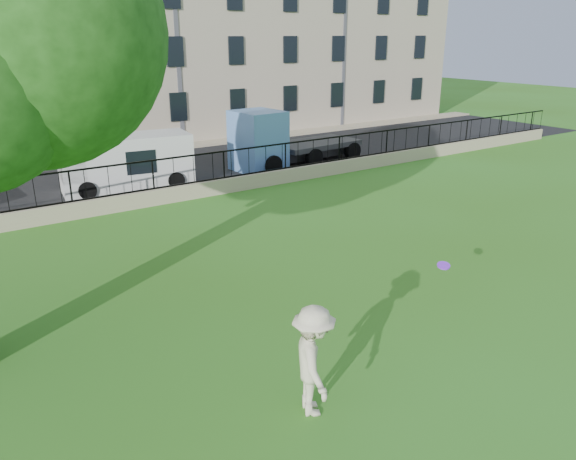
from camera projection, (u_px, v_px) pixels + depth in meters
ground at (370, 337)px, 12.02m from camera, size 120.00×120.00×0.00m
retaining_wall at (155, 197)px, 21.24m from camera, size 50.00×0.40×0.60m
iron_railing at (153, 175)px, 20.96m from camera, size 50.00×0.05×1.13m
street at (115, 179)px, 24.99m from camera, size 60.00×9.00×0.01m
sidewalk at (82, 158)px, 29.01m from camera, size 60.00×1.40×0.12m
building_row at (38, 19)px, 31.14m from camera, size 56.40×10.40×13.80m
man at (313, 361)px, 9.37m from camera, size 1.19×1.47×1.98m
frisbee at (444, 266)px, 11.63m from camera, size 0.27×0.27×0.12m
white_van at (126, 162)px, 23.28m from camera, size 5.46×2.73×2.20m
blue_truck at (296, 136)px, 27.58m from camera, size 6.80×2.83×2.79m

